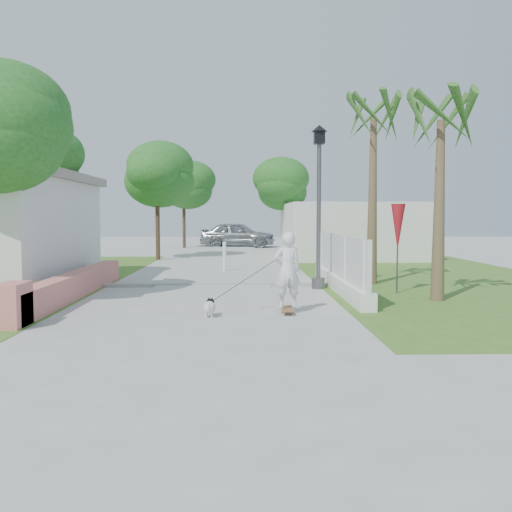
{
  "coord_description": "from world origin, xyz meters",
  "views": [
    {
      "loc": [
        0.78,
        -9.99,
        1.98
      ],
      "look_at": [
        1.12,
        2.65,
        1.1
      ],
      "focal_mm": 40.0,
      "sensor_mm": 36.0,
      "label": 1
    }
  ],
  "objects_px": {
    "bollard": "(224,256)",
    "dog": "(210,307)",
    "parked_car": "(238,234)",
    "patio_umbrella": "(398,228)",
    "street_lamp": "(319,200)",
    "skateboarder": "(266,276)"
  },
  "relations": [
    {
      "from": "bollard",
      "to": "dog",
      "type": "xyz_separation_m",
      "value": [
        -0.04,
        -8.83,
        -0.38
      ]
    },
    {
      "from": "patio_umbrella",
      "to": "parked_car",
      "type": "bearing_deg",
      "value": 100.78
    },
    {
      "from": "bollard",
      "to": "patio_umbrella",
      "type": "bearing_deg",
      "value": -50.09
    },
    {
      "from": "street_lamp",
      "to": "bollard",
      "type": "relative_size",
      "value": 4.07
    },
    {
      "from": "street_lamp",
      "to": "parked_car",
      "type": "bearing_deg",
      "value": 96.26
    },
    {
      "from": "street_lamp",
      "to": "bollard",
      "type": "bearing_deg",
      "value": 120.96
    },
    {
      "from": "patio_umbrella",
      "to": "parked_car",
      "type": "xyz_separation_m",
      "value": [
        -4.23,
        22.19,
        -0.87
      ]
    },
    {
      "from": "bollard",
      "to": "dog",
      "type": "distance_m",
      "value": 8.83
    },
    {
      "from": "patio_umbrella",
      "to": "dog",
      "type": "height_order",
      "value": "patio_umbrella"
    },
    {
      "from": "street_lamp",
      "to": "skateboarder",
      "type": "relative_size",
      "value": 2.36
    },
    {
      "from": "skateboarder",
      "to": "patio_umbrella",
      "type": "bearing_deg",
      "value": -150.3
    },
    {
      "from": "parked_car",
      "to": "dog",
      "type": "bearing_deg",
      "value": -174.26
    },
    {
      "from": "bollard",
      "to": "parked_car",
      "type": "xyz_separation_m",
      "value": [
        0.37,
        16.69,
        0.23
      ]
    },
    {
      "from": "street_lamp",
      "to": "parked_car",
      "type": "xyz_separation_m",
      "value": [
        -2.33,
        21.19,
        -1.61
      ]
    },
    {
      "from": "patio_umbrella",
      "to": "dog",
      "type": "bearing_deg",
      "value": -144.37
    },
    {
      "from": "bollard",
      "to": "dog",
      "type": "relative_size",
      "value": 2.02
    },
    {
      "from": "skateboarder",
      "to": "street_lamp",
      "type": "bearing_deg",
      "value": -122.64
    },
    {
      "from": "bollard",
      "to": "parked_car",
      "type": "distance_m",
      "value": 16.7
    },
    {
      "from": "bollard",
      "to": "skateboarder",
      "type": "distance_m",
      "value": 8.54
    },
    {
      "from": "patio_umbrella",
      "to": "skateboarder",
      "type": "bearing_deg",
      "value": -139.86
    },
    {
      "from": "skateboarder",
      "to": "parked_car",
      "type": "relative_size",
      "value": 0.4
    },
    {
      "from": "street_lamp",
      "to": "dog",
      "type": "distance_m",
      "value": 5.58
    }
  ]
}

